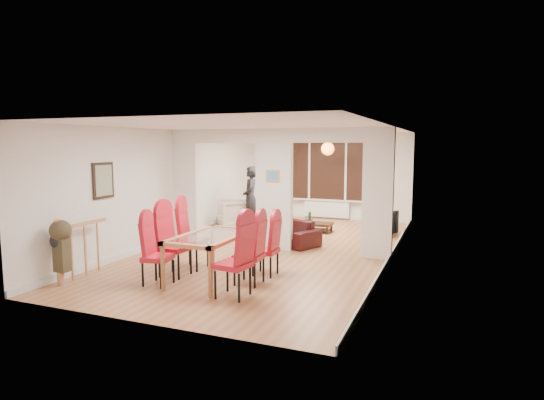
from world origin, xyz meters
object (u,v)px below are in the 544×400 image
Objects in this scene: dining_chair_lb at (175,243)px; armchair at (233,213)px; dining_chair_rc at (265,246)px; bowl at (309,220)px; dining_chair_la at (158,252)px; bottle at (310,217)px; dining_chair_lc at (193,237)px; television at (384,223)px; dining_table at (212,257)px; coffee_table at (312,227)px; sofa at (280,231)px; dining_chair_ra at (233,259)px; dining_chair_rb at (249,251)px; person at (250,198)px.

dining_chair_lb reaches higher than armchair.
bowl is at bearing 97.95° from dining_chair_rc.
dining_chair_la is 5.36m from bottle.
dining_chair_lc is 5.33m from television.
dining_table is 1.42× the size of dining_chair_lc.
bottle is (-0.04, -0.05, 0.27)m from coffee_table.
dining_chair_lc is 0.61× the size of sofa.
dining_table reaches higher than bottle.
bowl is (-0.11, 0.10, 0.15)m from coffee_table.
dining_chair_la is 3.79m from sofa.
sofa is 1.80× the size of coffee_table.
dining_chair_lb is at bearing 173.03° from television.
dining_chair_rc is at bearing 96.94° from dining_chair_ra.
sofa is at bearing 99.21° from dining_chair_rb.
dining_table reaches higher than television.
dining_chair_la is 0.98× the size of dining_chair_rb.
dining_chair_rb is 4.86m from bowl.
dining_chair_ra is 3.87m from sofa.
television is at bearing 71.49° from dining_chair_rb.
bowl is (2.07, 0.31, -0.12)m from armchair.
person is (-2.04, 3.87, 0.34)m from dining_chair_rc.
dining_chair_ra is at bearing -85.68° from coffee_table.
person is (-2.04, 5.12, 0.27)m from dining_chair_ra.
dining_chair_lb is (-0.03, 0.54, 0.05)m from dining_chair_la.
dining_chair_rc is at bearing -83.01° from bowl.
television reaches higher than bottle.
dining_chair_ra is 1.24m from dining_chair_rc.
dining_table is at bearing -138.21° from dining_chair_rc.
dining_chair_ra is at bearing -88.43° from dining_chair_rb.
dining_chair_rc is at bearing -10.33° from armchair.
dining_chair_la is 0.92× the size of dining_chair_ra.
dining_chair_lb is 0.99× the size of dining_chair_lc.
bottle is at bearing 83.20° from dining_chair_lb.
dining_chair_rb reaches higher than bottle.
dining_chair_la is at bearing -139.28° from dining_chair_rc.
dining_chair_lb is 5.80m from television.
dining_chair_lc is 0.69× the size of person.
dining_chair_rb is at bearing -94.18° from dining_chair_rc.
dining_chair_rb is at bearing 4.38° from dining_table.
dining_chair_ra reaches higher than dining_chair_rc.
television is at bearing 5.06° from bowl.
dining_chair_ra reaches higher than bowl.
bowl is at bearing 108.70° from sofa.
dining_chair_lc is at bearing 158.38° from dining_chair_rb.
dining_chair_la is at bearing -16.09° from person.
dining_chair_la reaches higher than dining_table.
dining_chair_ra is at bearing -171.64° from television.
person reaches higher than dining_chair_rb.
dining_chair_rc is 4.66m from television.
dining_chair_lb is 4.83m from bottle.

